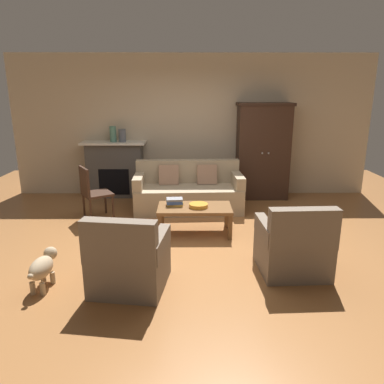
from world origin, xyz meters
TOP-DOWN VIEW (x-y plane):
  - ground_plane at (0.00, 0.00)m, footprint 9.60×9.60m
  - back_wall at (0.00, 2.55)m, footprint 7.20×0.10m
  - fireplace at (-1.55, 2.30)m, footprint 1.26×0.48m
  - armoire at (1.40, 2.22)m, footprint 1.06×0.57m
  - couch at (-0.07, 1.43)m, footprint 1.95×0.93m
  - coffee_table at (0.03, 0.26)m, footprint 1.10×0.60m
  - fruit_bowl at (0.09, 0.23)m, footprint 0.28×0.28m
  - book_stack at (-0.27, 0.32)m, footprint 0.26×0.20m
  - mantel_vase_jade at (-1.55, 2.28)m, footprint 0.13×0.13m
  - mantel_vase_slate at (-1.37, 2.28)m, footprint 0.14×0.14m
  - armchair_near_left at (-0.71, -1.34)m, footprint 0.87×0.87m
  - armchair_near_right at (1.18, -0.99)m, footprint 0.81×0.80m
  - side_chair_wooden at (-1.67, 0.89)m, footprint 0.61×0.61m
  - dog at (-1.65, -1.32)m, footprint 0.23×0.57m

SIDE VIEW (x-z plane):
  - ground_plane at x=0.00m, z-range 0.00..0.00m
  - dog at x=-1.65m, z-range 0.05..0.44m
  - armchair_near_left at x=-0.71m, z-range -0.12..0.76m
  - armchair_near_right at x=1.18m, z-range -0.12..0.76m
  - couch at x=-0.07m, z-range -0.11..0.75m
  - coffee_table at x=0.03m, z-range 0.16..0.58m
  - fruit_bowl at x=0.09m, z-range 0.42..0.48m
  - book_stack at x=-0.27m, z-range 0.42..0.53m
  - side_chair_wooden at x=-1.67m, z-range 0.06..0.96m
  - fireplace at x=-1.55m, z-range 0.01..1.13m
  - armoire at x=1.40m, z-range 0.00..1.88m
  - mantel_vase_slate at x=-1.37m, z-range 1.12..1.37m
  - mantel_vase_jade at x=-1.55m, z-range 1.12..1.42m
  - back_wall at x=0.00m, z-range 0.00..2.80m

